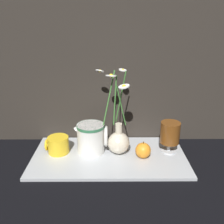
% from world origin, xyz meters
% --- Properties ---
extents(ground_plane, '(6.00, 6.00, 0.00)m').
position_xyz_m(ground_plane, '(0.00, 0.00, 0.00)').
color(ground_plane, black).
extents(shelf, '(0.65, 0.33, 0.01)m').
position_xyz_m(shelf, '(0.00, 0.00, 0.01)').
color(shelf, '#B2B7BC').
rests_on(shelf, ground_plane).
extents(backdrop_wall, '(1.15, 0.02, 1.10)m').
position_xyz_m(backdrop_wall, '(0.00, 0.18, 0.55)').
color(backdrop_wall, '#2D2823').
rests_on(backdrop_wall, ground_plane).
extents(vase_with_flowers, '(0.15, 0.14, 0.36)m').
position_xyz_m(vase_with_flowers, '(0.04, 0.02, 0.08)').
color(vase_with_flowers, beige).
rests_on(vase_with_flowers, shelf).
extents(yellow_mug, '(0.10, 0.09, 0.07)m').
position_xyz_m(yellow_mug, '(-0.22, 0.03, 0.05)').
color(yellow_mug, yellow).
rests_on(yellow_mug, shelf).
extents(ceramic_pitcher, '(0.14, 0.12, 0.14)m').
position_xyz_m(ceramic_pitcher, '(-0.08, 0.03, 0.08)').
color(ceramic_pitcher, white).
rests_on(ceramic_pitcher, shelf).
extents(tea_glass, '(0.08, 0.08, 0.14)m').
position_xyz_m(tea_glass, '(0.26, 0.03, 0.10)').
color(tea_glass, silver).
rests_on(tea_glass, shelf).
extents(orange_fruit, '(0.06, 0.06, 0.07)m').
position_xyz_m(orange_fruit, '(0.14, -0.02, 0.04)').
color(orange_fruit, orange).
rests_on(orange_fruit, shelf).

